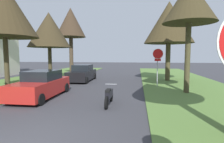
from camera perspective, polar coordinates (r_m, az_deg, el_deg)
stop_sign_far at (r=14.45m, az=14.38°, el=3.84°), size 0.81×0.38×2.96m
street_tree_right_mid_a at (r=13.02m, az=23.51°, el=19.50°), size 3.33×3.33×7.13m
street_tree_right_mid_b at (r=18.43m, az=17.70°, el=14.60°), size 4.67×4.67×7.54m
street_tree_left_mid_a at (r=14.53m, az=-31.28°, el=16.59°), size 4.32×4.32×7.36m
street_tree_left_mid_b at (r=18.51m, az=-19.45°, el=12.33°), size 4.01×4.01×6.52m
street_tree_left_far at (r=24.19m, az=-13.06°, el=14.80°), size 3.79×3.79×8.49m
parked_sedan_red at (r=11.41m, az=-21.61°, el=-4.05°), size 2.00×4.43×1.57m
parked_sedan_black at (r=17.61m, az=-9.48°, el=-0.64°), size 2.00×4.43×1.57m
parked_motorcycle at (r=8.99m, az=-0.95°, el=-7.66°), size 0.60×2.05×0.97m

